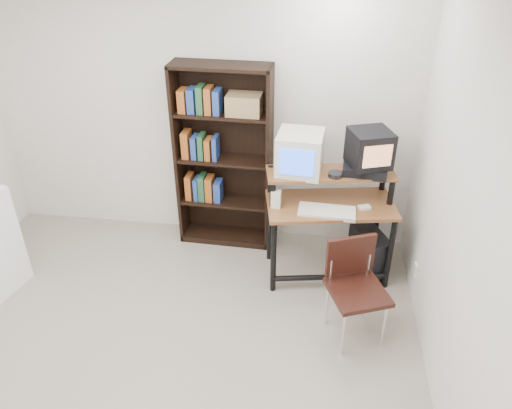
# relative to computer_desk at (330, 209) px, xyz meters

# --- Properties ---
(floor) EXTENTS (4.00, 4.00, 0.01)m
(floor) POSITION_rel_computer_desk_xyz_m (-1.25, -1.43, -0.68)
(floor) COLOR gray
(floor) RESTS_ON ground
(back_wall) EXTENTS (4.00, 0.01, 2.60)m
(back_wall) POSITION_rel_computer_desk_xyz_m (-1.25, 0.57, 0.63)
(back_wall) COLOR silver
(back_wall) RESTS_ON floor
(right_wall) EXTENTS (0.01, 4.00, 2.60)m
(right_wall) POSITION_rel_computer_desk_xyz_m (0.75, -1.43, 0.63)
(right_wall) COLOR silver
(right_wall) RESTS_ON floor
(computer_desk) EXTENTS (1.16, 0.72, 0.98)m
(computer_desk) POSITION_rel_computer_desk_xyz_m (0.00, 0.00, 0.00)
(computer_desk) COLOR brown
(computer_desk) RESTS_ON floor
(crt_monitor) EXTENTS (0.40, 0.41, 0.35)m
(crt_monitor) POSITION_rel_computer_desk_xyz_m (-0.28, 0.08, 0.47)
(crt_monitor) COLOR silver
(crt_monitor) RESTS_ON computer_desk
(vcr) EXTENTS (0.38, 0.28, 0.08)m
(vcr) POSITION_rel_computer_desk_xyz_m (0.26, 0.12, 0.34)
(vcr) COLOR black
(vcr) RESTS_ON computer_desk
(crt_tv) EXTENTS (0.41, 0.40, 0.30)m
(crt_tv) POSITION_rel_computer_desk_xyz_m (0.29, 0.13, 0.53)
(crt_tv) COLOR black
(crt_tv) RESTS_ON vcr
(cd_spindle) EXTENTS (0.12, 0.12, 0.05)m
(cd_spindle) POSITION_rel_computer_desk_xyz_m (0.02, 0.01, 0.32)
(cd_spindle) COLOR #26262B
(cd_spindle) RESTS_ON computer_desk
(keyboard) EXTENTS (0.48, 0.23, 0.03)m
(keyboard) POSITION_rel_computer_desk_xyz_m (-0.03, -0.16, 0.06)
(keyboard) COLOR silver
(keyboard) RESTS_ON computer_desk
(mousepad) EXTENTS (0.27, 0.25, 0.01)m
(mousepad) POSITION_rel_computer_desk_xyz_m (0.30, -0.06, 0.05)
(mousepad) COLOR black
(mousepad) RESTS_ON computer_desk
(mouse) EXTENTS (0.11, 0.09, 0.03)m
(mouse) POSITION_rel_computer_desk_xyz_m (0.28, -0.06, 0.07)
(mouse) COLOR white
(mouse) RESTS_ON mousepad
(desk_speaker) EXTENTS (0.08, 0.08, 0.17)m
(desk_speaker) POSITION_rel_computer_desk_xyz_m (-0.45, -0.13, 0.13)
(desk_speaker) COLOR silver
(desk_speaker) RESTS_ON computer_desk
(pc_tower) EXTENTS (0.36, 0.49, 0.42)m
(pc_tower) POSITION_rel_computer_desk_xyz_m (0.39, 0.05, -0.46)
(pc_tower) COLOR black
(pc_tower) RESTS_ON floor
(school_chair) EXTENTS (0.53, 0.53, 0.81)m
(school_chair) POSITION_rel_computer_desk_xyz_m (0.21, -0.72, -0.18)
(school_chair) COLOR black
(school_chair) RESTS_ON floor
(bookshelf) EXTENTS (0.90, 0.33, 1.77)m
(bookshelf) POSITION_rel_computer_desk_xyz_m (-1.00, 0.43, 0.24)
(bookshelf) COLOR black
(bookshelf) RESTS_ON floor
(wall_outlet) EXTENTS (0.02, 0.08, 0.12)m
(wall_outlet) POSITION_rel_computer_desk_xyz_m (0.74, -0.28, -0.37)
(wall_outlet) COLOR beige
(wall_outlet) RESTS_ON right_wall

